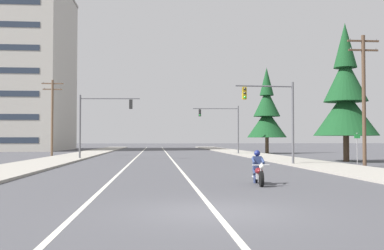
{
  "coord_description": "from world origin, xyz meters",
  "views": [
    {
      "loc": [
        -1.53,
        -11.67,
        1.92
      ],
      "look_at": [
        1.13,
        20.12,
        2.97
      ],
      "focal_mm": 41.2,
      "sensor_mm": 36.0,
      "label": 1
    }
  ],
  "objects_px": {
    "traffic_signal_mid_right": "(225,122)",
    "conifer_tree_right_verge_near": "(346,98)",
    "utility_pole_right_near": "(364,95)",
    "street_sign": "(357,145)",
    "utility_pole_left_near": "(52,115)",
    "traffic_signal_near_right": "(277,110)",
    "traffic_signal_near_left": "(98,116)",
    "motorcycle_with_rider": "(258,171)",
    "conifer_tree_right_verge_far": "(267,114)"
  },
  "relations": [
    {
      "from": "motorcycle_with_rider",
      "to": "traffic_signal_mid_right",
      "type": "bearing_deg",
      "value": 83.12
    },
    {
      "from": "traffic_signal_mid_right",
      "to": "motorcycle_with_rider",
      "type": "bearing_deg",
      "value": -96.88
    },
    {
      "from": "traffic_signal_near_right",
      "to": "utility_pole_right_near",
      "type": "relative_size",
      "value": 0.67
    },
    {
      "from": "utility_pole_right_near",
      "to": "street_sign",
      "type": "bearing_deg",
      "value": 96.15
    },
    {
      "from": "traffic_signal_near_right",
      "to": "traffic_signal_mid_right",
      "type": "distance_m",
      "value": 23.61
    },
    {
      "from": "traffic_signal_mid_right",
      "to": "conifer_tree_right_verge_far",
      "type": "distance_m",
      "value": 7.35
    },
    {
      "from": "traffic_signal_near_left",
      "to": "motorcycle_with_rider",
      "type": "bearing_deg",
      "value": -67.97
    },
    {
      "from": "motorcycle_with_rider",
      "to": "conifer_tree_right_verge_far",
      "type": "bearing_deg",
      "value": 75.03
    },
    {
      "from": "motorcycle_with_rider",
      "to": "traffic_signal_near_right",
      "type": "relative_size",
      "value": 0.35
    },
    {
      "from": "traffic_signal_near_left",
      "to": "utility_pole_right_near",
      "type": "bearing_deg",
      "value": -33.37
    },
    {
      "from": "traffic_signal_near_right",
      "to": "street_sign",
      "type": "distance_m",
      "value": 6.22
    },
    {
      "from": "traffic_signal_near_right",
      "to": "conifer_tree_right_verge_far",
      "type": "distance_m",
      "value": 27.82
    },
    {
      "from": "utility_pole_right_near",
      "to": "street_sign",
      "type": "distance_m",
      "value": 3.61
    },
    {
      "from": "utility_pole_right_near",
      "to": "conifer_tree_right_verge_near",
      "type": "bearing_deg",
      "value": 75.37
    },
    {
      "from": "traffic_signal_near_right",
      "to": "traffic_signal_mid_right",
      "type": "bearing_deg",
      "value": 90.3
    },
    {
      "from": "traffic_signal_mid_right",
      "to": "conifer_tree_right_verge_near",
      "type": "relative_size",
      "value": 0.51
    },
    {
      "from": "traffic_signal_near_right",
      "to": "street_sign",
      "type": "xyz_separation_m",
      "value": [
        5.5,
        -1.35,
        -2.57
      ]
    },
    {
      "from": "motorcycle_with_rider",
      "to": "utility_pole_left_near",
      "type": "relative_size",
      "value": 0.26
    },
    {
      "from": "utility_pole_right_near",
      "to": "motorcycle_with_rider",
      "type": "bearing_deg",
      "value": -132.38
    },
    {
      "from": "utility_pole_left_near",
      "to": "conifer_tree_right_verge_near",
      "type": "height_order",
      "value": "conifer_tree_right_verge_near"
    },
    {
      "from": "traffic_signal_mid_right",
      "to": "utility_pole_left_near",
      "type": "relative_size",
      "value": 0.72
    },
    {
      "from": "traffic_signal_mid_right",
      "to": "traffic_signal_near_left",
      "type": "bearing_deg",
      "value": -138.57
    },
    {
      "from": "traffic_signal_near_right",
      "to": "street_sign",
      "type": "relative_size",
      "value": 2.58
    },
    {
      "from": "traffic_signal_near_left",
      "to": "street_sign",
      "type": "distance_m",
      "value": 23.6
    },
    {
      "from": "traffic_signal_mid_right",
      "to": "conifer_tree_right_verge_near",
      "type": "bearing_deg",
      "value": -68.02
    },
    {
      "from": "utility_pole_right_near",
      "to": "street_sign",
      "type": "relative_size",
      "value": 3.85
    },
    {
      "from": "traffic_signal_near_right",
      "to": "traffic_signal_mid_right",
      "type": "relative_size",
      "value": 1.0
    },
    {
      "from": "traffic_signal_mid_right",
      "to": "street_sign",
      "type": "distance_m",
      "value": 25.72
    },
    {
      "from": "utility_pole_left_near",
      "to": "motorcycle_with_rider",
      "type": "bearing_deg",
      "value": -63.57
    },
    {
      "from": "traffic_signal_near_right",
      "to": "utility_pole_left_near",
      "type": "height_order",
      "value": "utility_pole_left_near"
    },
    {
      "from": "conifer_tree_right_verge_near",
      "to": "conifer_tree_right_verge_far",
      "type": "bearing_deg",
      "value": 93.13
    },
    {
      "from": "street_sign",
      "to": "utility_pole_right_near",
      "type": "bearing_deg",
      "value": -83.85
    },
    {
      "from": "traffic_signal_near_left",
      "to": "conifer_tree_right_verge_far",
      "type": "distance_m",
      "value": 26.26
    },
    {
      "from": "traffic_signal_mid_right",
      "to": "utility_pole_left_near",
      "type": "height_order",
      "value": "utility_pole_left_near"
    },
    {
      "from": "traffic_signal_near_left",
      "to": "utility_pole_right_near",
      "type": "height_order",
      "value": "utility_pole_right_near"
    },
    {
      "from": "motorcycle_with_rider",
      "to": "conifer_tree_right_verge_near",
      "type": "relative_size",
      "value": 0.18
    },
    {
      "from": "utility_pole_right_near",
      "to": "utility_pole_left_near",
      "type": "height_order",
      "value": "utility_pole_right_near"
    },
    {
      "from": "utility_pole_right_near",
      "to": "street_sign",
      "type": "height_order",
      "value": "utility_pole_right_near"
    },
    {
      "from": "traffic_signal_near_right",
      "to": "traffic_signal_near_left",
      "type": "height_order",
      "value": "same"
    },
    {
      "from": "street_sign",
      "to": "traffic_signal_mid_right",
      "type": "bearing_deg",
      "value": 102.7
    },
    {
      "from": "traffic_signal_near_left",
      "to": "traffic_signal_mid_right",
      "type": "xyz_separation_m",
      "value": [
        14.34,
        12.65,
        0.0
      ]
    },
    {
      "from": "traffic_signal_near_left",
      "to": "utility_pole_right_near",
      "type": "relative_size",
      "value": 0.67
    },
    {
      "from": "conifer_tree_right_verge_near",
      "to": "utility_pole_left_near",
      "type": "bearing_deg",
      "value": 153.88
    },
    {
      "from": "traffic_signal_near_left",
      "to": "conifer_tree_right_verge_far",
      "type": "height_order",
      "value": "conifer_tree_right_verge_far"
    },
    {
      "from": "conifer_tree_right_verge_far",
      "to": "conifer_tree_right_verge_near",
      "type": "bearing_deg",
      "value": -86.87
    },
    {
      "from": "traffic_signal_mid_right",
      "to": "utility_pole_left_near",
      "type": "distance_m",
      "value": 20.98
    },
    {
      "from": "conifer_tree_right_verge_near",
      "to": "traffic_signal_mid_right",
      "type": "bearing_deg",
      "value": 111.98
    },
    {
      "from": "traffic_signal_near_right",
      "to": "traffic_signal_near_left",
      "type": "xyz_separation_m",
      "value": [
        -14.46,
        10.95,
        0.08
      ]
    },
    {
      "from": "traffic_signal_near_right",
      "to": "street_sign",
      "type": "bearing_deg",
      "value": -13.83
    },
    {
      "from": "utility_pole_left_near",
      "to": "traffic_signal_near_left",
      "type": "bearing_deg",
      "value": -51.54
    }
  ]
}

